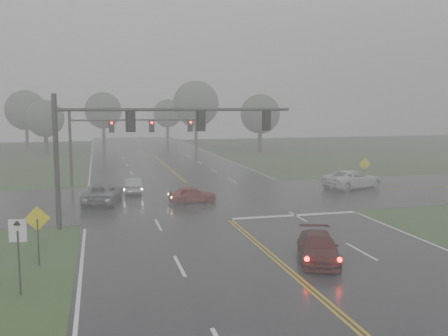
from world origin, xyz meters
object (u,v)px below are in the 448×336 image
object	(u,v)px
sedan_maroon	(318,261)
car_grey	(103,203)
signal_gantry_far	(113,133)
sedan_silver	(134,193)
signal_gantry_near	(134,133)
sedan_red	(192,203)
pickup_white	(353,188)

from	to	relation	value
sedan_maroon	car_grey	bearing A→B (deg)	138.39
signal_gantry_far	sedan_silver	bearing A→B (deg)	-74.15
signal_gantry_near	sedan_silver	bearing A→B (deg)	86.63
car_grey	signal_gantry_far	xyz separation A→B (m)	(1.16, 8.28, 4.68)
sedan_red	car_grey	world-z (taller)	car_grey
sedan_maroon	signal_gantry_near	xyz separation A→B (m)	(-7.60, 9.36, 5.50)
sedan_maroon	signal_gantry_far	xyz separation A→B (m)	(-8.29, 25.10, 4.68)
sedan_maroon	signal_gantry_far	world-z (taller)	signal_gantry_far
sedan_silver	pickup_white	size ratio (longest dim) A/B	0.67
sedan_silver	car_grey	distance (m)	4.37
sedan_maroon	signal_gantry_far	distance (m)	26.85
sedan_red	car_grey	bearing A→B (deg)	75.22
sedan_red	pickup_white	size ratio (longest dim) A/B	0.63
sedan_maroon	sedan_red	xyz separation A→B (m)	(-3.01, 15.24, 0.00)
sedan_red	signal_gantry_far	xyz separation A→B (m)	(-5.28, 9.86, 4.68)
car_grey	signal_gantry_far	size ratio (longest dim) A/B	0.43
pickup_white	sedan_silver	bearing A→B (deg)	65.05
sedan_silver	car_grey	xyz separation A→B (m)	(-2.50, -3.58, 0.00)
sedan_silver	signal_gantry_far	world-z (taller)	signal_gantry_far
sedan_red	car_grey	size ratio (longest dim) A/B	0.69
sedan_red	sedan_silver	bearing A→B (deg)	36.39
car_grey	signal_gantry_near	world-z (taller)	signal_gantry_near
sedan_maroon	signal_gantry_far	size ratio (longest dim) A/B	0.36
pickup_white	signal_gantry_far	distance (m)	21.71
pickup_white	signal_gantry_near	distance (m)	22.07
sedan_silver	sedan_red	bearing A→B (deg)	132.13
sedan_silver	pickup_white	bearing A→B (deg)	178.42
car_grey	pickup_white	size ratio (longest dim) A/B	0.91
sedan_silver	signal_gantry_near	xyz separation A→B (m)	(-0.65, -11.03, 5.50)
sedan_red	sedan_silver	distance (m)	6.50
sedan_red	signal_gantry_far	size ratio (longest dim) A/B	0.29
pickup_white	signal_gantry_far	world-z (taller)	signal_gantry_far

